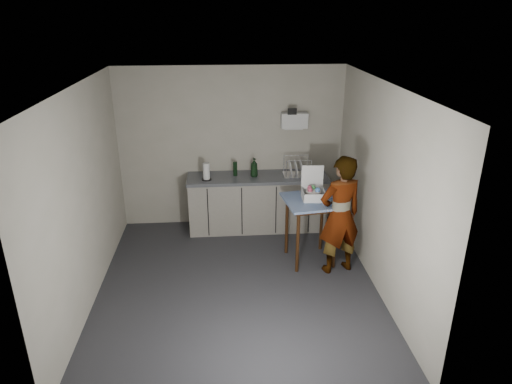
{
  "coord_description": "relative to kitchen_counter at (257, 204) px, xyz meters",
  "views": [
    {
      "loc": [
        -0.16,
        -5.11,
        3.4
      ],
      "look_at": [
        0.28,
        0.45,
        1.14
      ],
      "focal_mm": 32.0,
      "sensor_mm": 36.0,
      "label": 1
    }
  ],
  "objects": [
    {
      "name": "soap_bottle",
      "position": [
        -0.06,
        -0.02,
        0.64
      ],
      "size": [
        0.16,
        0.16,
        0.31
      ],
      "primitive_type": "imported",
      "rotation": [
        0.0,
        0.0,
        0.43
      ],
      "color": "black",
      "rests_on": "kitchen_counter"
    },
    {
      "name": "standing_man",
      "position": [
        0.99,
        -1.4,
        0.41
      ],
      "size": [
        0.7,
        0.55,
        1.66
      ],
      "primitive_type": "imported",
      "rotation": [
        0.0,
        0.0,
        3.42
      ],
      "color": "#B2A593",
      "rests_on": "ground"
    },
    {
      "name": "wall_shelf",
      "position": [
        0.6,
        0.22,
        1.32
      ],
      "size": [
        0.42,
        0.18,
        0.37
      ],
      "color": "white",
      "rests_on": "ground"
    },
    {
      "name": "paper_towel",
      "position": [
        -0.81,
        -0.11,
        0.61
      ],
      "size": [
        0.15,
        0.15,
        0.27
      ],
      "color": "black",
      "rests_on": "kitchen_counter"
    },
    {
      "name": "soda_can",
      "position": [
        -0.05,
        0.05,
        0.55
      ],
      "size": [
        0.07,
        0.07,
        0.13
      ],
      "primitive_type": "cylinder",
      "color": "red",
      "rests_on": "kitchen_counter"
    },
    {
      "name": "wall_right",
      "position": [
        1.39,
        -1.7,
        0.87
      ],
      "size": [
        0.02,
        4.0,
        2.6
      ],
      "primitive_type": "cube",
      "color": "#B8B4A0",
      "rests_on": "ground"
    },
    {
      "name": "ground",
      "position": [
        -0.4,
        -1.7,
        -0.43
      ],
      "size": [
        4.0,
        4.0,
        0.0
      ],
      "primitive_type": "plane",
      "color": "#2A2A2F",
      "rests_on": "ground"
    },
    {
      "name": "kitchen_counter",
      "position": [
        0.0,
        0.0,
        0.0
      ],
      "size": [
        2.24,
        0.62,
        0.91
      ],
      "color": "black",
      "rests_on": "ground"
    },
    {
      "name": "side_table",
      "position": [
        0.66,
        -1.11,
        0.4
      ],
      "size": [
        0.82,
        0.82,
        0.94
      ],
      "rotation": [
        0.0,
        0.0,
        0.14
      ],
      "color": "#381F0C",
      "rests_on": "ground"
    },
    {
      "name": "bakery_box",
      "position": [
        0.69,
        -1.05,
        0.61
      ],
      "size": [
        0.32,
        0.33,
        0.43
      ],
      "rotation": [
        0.0,
        0.0,
        -0.05
      ],
      "color": "white",
      "rests_on": "side_table"
    },
    {
      "name": "dark_bottle",
      "position": [
        -0.35,
        0.06,
        0.6
      ],
      "size": [
        0.07,
        0.07,
        0.23
      ],
      "primitive_type": "cylinder",
      "color": "black",
      "rests_on": "kitchen_counter"
    },
    {
      "name": "wall_back",
      "position": [
        -0.4,
        0.29,
        0.87
      ],
      "size": [
        3.6,
        0.02,
        2.6
      ],
      "primitive_type": "cube",
      "color": "#B8B4A0",
      "rests_on": "ground"
    },
    {
      "name": "wall_left",
      "position": [
        -2.19,
        -1.7,
        0.87
      ],
      "size": [
        0.02,
        4.0,
        2.6
      ],
      "primitive_type": "cube",
      "color": "#B8B4A0",
      "rests_on": "ground"
    },
    {
      "name": "ceiling",
      "position": [
        -0.4,
        -1.7,
        2.17
      ],
      "size": [
        3.6,
        4.0,
        0.01
      ],
      "primitive_type": "cube",
      "color": "white",
      "rests_on": "wall_back"
    },
    {
      "name": "dish_rack",
      "position": [
        0.62,
        -0.03,
        0.55
      ],
      "size": [
        0.44,
        0.33,
        0.31
      ],
      "color": "white",
      "rests_on": "kitchen_counter"
    }
  ]
}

